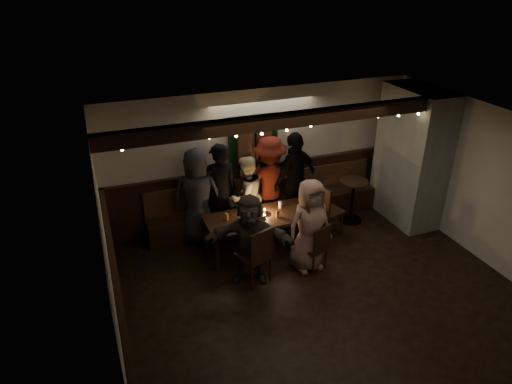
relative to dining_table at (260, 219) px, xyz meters
name	(u,v)px	position (x,y,z in m)	size (l,w,h in m)	color
room	(339,182)	(1.53, 0.02, 0.46)	(6.02, 5.01, 2.62)	black
dining_table	(260,219)	(0.00, 0.00, 0.00)	(1.89, 0.81, 0.82)	black
chair_near_left	(258,253)	(-0.37, -0.87, -0.05)	(0.58, 0.58, 1.02)	black
chair_near_right	(317,245)	(0.66, -0.88, -0.14)	(0.50, 0.50, 0.85)	black
chair_end	(325,207)	(1.28, 0.04, -0.03)	(0.58, 0.58, 1.04)	black
high_top	(353,196)	(2.05, 0.32, -0.07)	(0.54, 0.54, 0.87)	black
person_a	(198,197)	(-0.92, 0.67, 0.28)	(0.87, 0.57, 1.79)	#23242B
person_b	(220,192)	(-0.52, 0.65, 0.31)	(0.68, 0.44, 1.85)	black
person_c	(246,196)	(-0.04, 0.64, 0.15)	(0.74, 0.58, 1.53)	#BCAF8C
person_d	(269,182)	(0.48, 0.78, 0.28)	(1.16, 0.67, 1.79)	#43110C
person_e	(295,179)	(0.96, 0.67, 0.31)	(1.09, 0.45, 1.86)	black
person_f	(250,239)	(-0.46, -0.73, 0.14)	(1.41, 0.45, 1.52)	#343029
person_g	(309,226)	(0.56, -0.76, 0.18)	(0.78, 0.51, 1.60)	#A4786B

